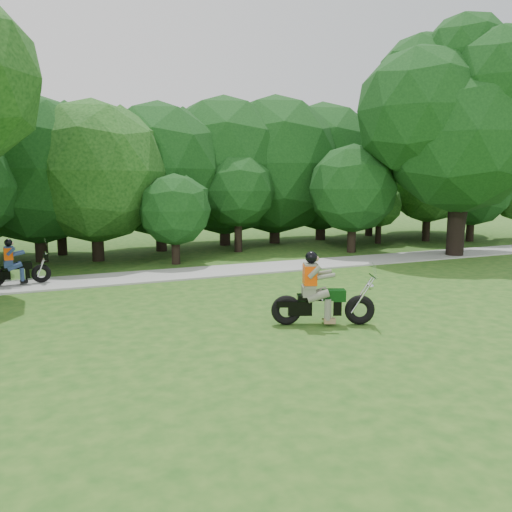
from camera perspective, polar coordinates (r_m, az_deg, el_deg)
ground at (r=11.91m, az=11.52°, el=-7.85°), size 100.00×100.00×0.00m
walkway at (r=18.83m, az=-2.59°, el=-1.61°), size 60.00×2.20×0.06m
tree_line at (r=25.22m, az=-7.40°, el=9.51°), size 40.98×12.29×7.93m
big_tree_east at (r=24.40m, az=21.81°, el=14.25°), size 9.07×6.89×10.46m
chopper_motorcycle at (r=11.71m, az=7.12°, el=-4.78°), size 2.35×1.31×1.74m
touring_motorcycle at (r=17.59m, az=-25.94°, el=-1.27°), size 1.96×0.68×1.49m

